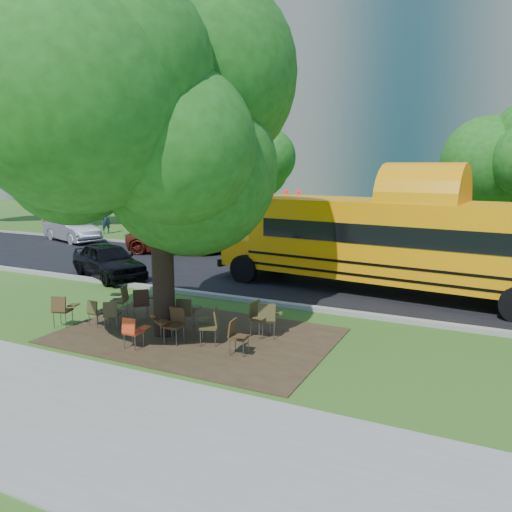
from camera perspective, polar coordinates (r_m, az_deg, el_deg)
The scene contains 33 objects.
ground at distance 14.15m, azimuth -9.27°, elevation -7.80°, with size 160.00×160.00×0.00m, color #2B591C.
sidewalk at distance 10.74m, azimuth -25.23°, elevation -14.62°, with size 60.00×4.00×0.04m, color gray.
dirt_patch at distance 13.22m, azimuth -6.92°, elevation -8.99°, with size 7.00×4.50×0.03m, color #382819.
asphalt_road at distance 20.06m, azimuth 2.24°, elevation -2.20°, with size 80.00×8.00×0.04m, color black.
kerb_near at distance 16.57m, azimuth -3.31°, elevation -4.73°, with size 80.00×0.25×0.14m, color gray.
kerb_far at distance 23.80m, azimuth 6.19°, elevation -0.14°, with size 80.00×0.25×0.14m, color gray.
building_main at distance 49.99m, azimuth 7.46°, elevation 17.88°, with size 38.00×16.00×22.00m, color slate.
building_left at distance 68.75m, azimuth -16.69°, elevation 14.62°, with size 26.00×14.00×20.00m, color slate.
bg_tree_0 at distance 31.09m, azimuth -14.04°, elevation 10.40°, with size 5.20×5.20×7.18m.
bg_tree_1 at distance 38.05m, azimuth -21.62°, elevation 11.16°, with size 6.00×6.00×8.40m.
bg_tree_2 at distance 29.85m, azimuth 0.37°, elevation 10.03°, with size 4.80×4.80×6.62m.
bg_tree_3 at distance 24.98m, azimuth 26.71°, elevation 10.77°, with size 5.60×5.60×7.84m.
main_tree at distance 12.69m, azimuth -11.13°, elevation 14.25°, with size 7.20×7.20×8.89m.
school_bus at distance 17.32m, azimuth 17.91°, elevation 1.47°, with size 13.32×4.19×3.21m.
chair_0 at distance 14.61m, azimuth -21.27°, elevation -5.54°, with size 0.61×0.67×0.90m.
chair_1 at distance 14.33m, azimuth -17.80°, elevation -5.95°, with size 0.52×0.45×0.77m.
chair_2 at distance 13.95m, azimuth -16.09°, elevation -6.19°, with size 0.55×0.65×0.81m.
chair_3 at distance 13.06m, azimuth -10.27°, elevation -6.97°, with size 0.72×0.57×0.85m.
chair_4 at distance 12.39m, azimuth -13.89°, elevation -8.17°, with size 0.53×0.49×0.81m.
chair_5 at distance 12.62m, azimuth -9.37°, elevation -7.42°, with size 0.59×0.55×0.90m.
chair_6 at distance 12.37m, azimuth -5.17°, elevation -7.60°, with size 0.73×0.63×0.92m.
chair_7 at distance 11.70m, azimuth -2.22°, elevation -8.88°, with size 0.55×0.56×0.85m.
chair_8 at distance 14.55m, azimuth -12.93°, elevation -5.03°, with size 0.64×0.81×0.95m.
chair_9 at distance 15.07m, azimuth -15.22°, elevation -4.61°, with size 0.72×0.64×0.94m.
chair_10 at distance 14.20m, azimuth -9.98°, elevation -5.49°, with size 0.51×0.58×0.87m.
chair_11 at distance 13.50m, azimuth -7.99°, elevation -6.18°, with size 0.62×0.68×0.90m.
chair_12 at distance 12.88m, azimuth 0.23°, elevation -6.81°, with size 0.55×0.66×0.93m.
chair_13 at distance 12.74m, azimuth 1.38°, elevation -6.92°, with size 0.66×0.75×0.96m.
black_car at distance 20.38m, azimuth -16.51°, elevation -0.49°, with size 1.64×4.07×1.39m, color black.
bg_car_silver at distance 30.71m, azimuth -20.28°, elevation 2.87°, with size 1.52×4.37×1.44m, color #9D9DA2.
bg_car_red at distance 25.49m, azimuth -8.85°, elevation 1.93°, with size 2.32×5.03×1.40m, color #53180E.
pedestrian_a at distance 33.70m, azimuth -16.76°, elevation 4.10°, with size 0.70×0.46×1.92m, color navy.
pedestrian_b at distance 34.70m, azimuth -23.06°, elevation 3.58°, with size 0.76×0.60×1.57m, color #876951.
Camera 1 is at (7.80, -10.97, 4.37)m, focal length 35.00 mm.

